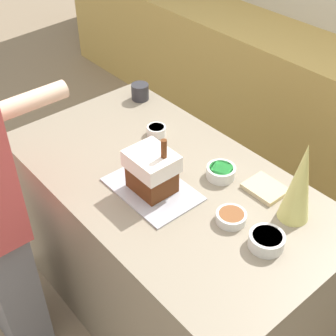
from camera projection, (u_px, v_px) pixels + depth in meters
The scene contains 11 objects.
ground_plane at pixel (167, 303), 2.59m from camera, with size 12.00×12.00×0.00m, color gray.
kitchen_island at pixel (167, 248), 2.31m from camera, with size 1.55×0.85×0.91m.
baking_tray at pixel (152, 189), 1.96m from camera, with size 0.39×0.26×0.01m.
gingerbread_house at pixel (152, 170), 1.89m from camera, with size 0.19×0.16×0.26m.
decorative_tree at pixel (300, 183), 1.73m from camera, with size 0.12×0.12×0.35m.
candy_bowl_far_right at pixel (156, 130), 2.26m from camera, with size 0.09×0.09×0.05m.
candy_bowl_front_corner at pixel (267, 240), 1.70m from camera, with size 0.13×0.13×0.05m.
candy_bowl_near_tray_left at pixel (221, 172), 2.01m from camera, with size 0.13×0.13×0.05m.
candy_bowl_behind_tray at pixel (231, 217), 1.80m from camera, with size 0.12×0.12×0.04m.
cookbook at pixel (265, 188), 1.95m from camera, with size 0.16×0.13×0.02m.
mug at pixel (140, 92), 2.52m from camera, with size 0.09×0.09×0.09m.
Camera 1 is at (1.19, -1.00, 2.20)m, focal length 50.00 mm.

